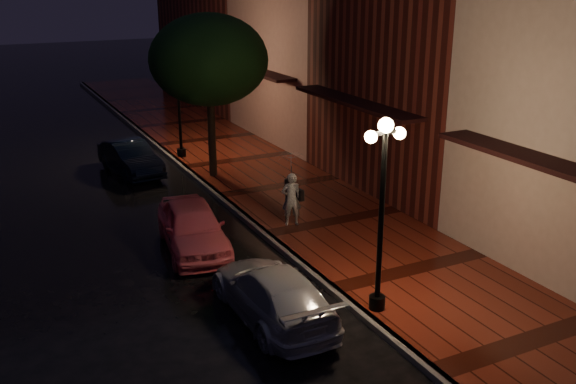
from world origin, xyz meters
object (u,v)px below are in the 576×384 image
pink_car (193,227)px  streetlamp_far (178,96)px  parking_meter (286,195)px  streetlamp_near (382,205)px  woman_with_umbrella (291,177)px  silver_car (273,293)px  navy_car (130,158)px  street_tree (209,63)px

pink_car → streetlamp_far: bearing=82.2°
streetlamp_far → parking_meter: 8.41m
streetlamp_near → woman_with_umbrella: bearing=83.7°
pink_car → silver_car: bearing=-77.3°
streetlamp_far → silver_car: 13.41m
woman_with_umbrella → streetlamp_far: bearing=-70.1°
woman_with_umbrella → parking_meter: bearing=-81.7°
streetlamp_near → parking_meter: streetlamp_near is taller
navy_car → woman_with_umbrella: (2.89, -7.67, 1.01)m
woman_with_umbrella → parking_meter: size_ratio=1.75×
street_tree → streetlamp_far: bearing=94.9°
parking_meter → streetlamp_near: bearing=-73.6°
navy_car → woman_with_umbrella: 8.26m
navy_car → woman_with_umbrella: size_ratio=1.68×
street_tree → pink_car: street_tree is taller
street_tree → pink_car: bearing=-115.4°
streetlamp_near → street_tree: size_ratio=0.74×
pink_car → navy_car: pink_car is taller
streetlamp_near → woman_with_umbrella: (0.59, 5.32, -0.98)m
streetlamp_near → woman_with_umbrella: size_ratio=1.94×
street_tree → silver_car: (-2.38, -10.08, -3.65)m
silver_car → parking_meter: (2.77, 4.87, 0.33)m
navy_car → street_tree: bearing=-45.7°
streetlamp_far → street_tree: size_ratio=0.74×
silver_car → parking_meter: parking_meter is taller
streetlamp_far → woman_with_umbrella: 8.75m
pink_car → silver_car: size_ratio=0.96×
navy_car → woman_with_umbrella: bearing=-77.0°
streetlamp_near → parking_meter: bearing=83.6°
pink_car → parking_meter: parking_meter is taller
streetlamp_far → street_tree: bearing=-85.1°
silver_car → street_tree: bearing=-103.0°
streetlamp_far → pink_car: streetlamp_far is taller
streetlamp_near → woman_with_umbrella: 5.44m
streetlamp_near → streetlamp_far: (0.00, 14.00, 0.00)m
streetlamp_far → street_tree: (0.26, -3.01, 1.64)m
streetlamp_far → pink_car: 9.32m
parking_meter → woman_with_umbrella: bearing=-74.9°
parking_meter → navy_car: bearing=135.1°
streetlamp_near → street_tree: bearing=88.7°
parking_meter → street_tree: bearing=117.1°
streetlamp_far → parking_meter: size_ratio=3.38×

